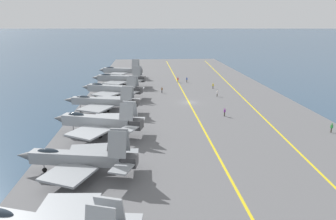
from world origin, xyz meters
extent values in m
plane|color=#334C66|center=(0.00, 0.00, 0.00)|extent=(2000.00, 2000.00, 0.00)
cube|color=slate|center=(0.00, 0.00, 0.20)|extent=(184.03, 53.44, 0.40)
cube|color=yellow|center=(0.00, -14.70, 0.40)|extent=(165.31, 11.11, 0.01)
cube|color=yellow|center=(0.00, 0.00, 0.40)|extent=(165.63, 0.36, 0.01)
cube|color=#9EA3A8|center=(-46.29, 18.18, 2.48)|extent=(5.72, 5.77, 0.28)
cube|color=#9EA3A8|center=(-50.55, 13.54, 5.22)|extent=(1.52, 2.53, 2.64)
cube|color=gray|center=(-35.21, 19.80, 2.64)|extent=(3.69, 12.11, 1.59)
cone|color=#5B5E60|center=(-33.97, 26.67, 2.64)|extent=(1.89, 2.50, 1.51)
cube|color=#38383A|center=(-36.47, 12.77, 2.64)|extent=(2.14, 2.24, 1.35)
ellipsoid|color=#232D38|center=(-34.56, 23.40, 3.39)|extent=(1.38, 3.03, 0.87)
cube|color=gray|center=(-38.51, 19.99, 2.12)|extent=(6.68, 6.78, 0.28)
cube|color=gray|center=(-32.04, 18.82, 2.12)|extent=(5.32, 5.51, 0.28)
cube|color=gray|center=(-37.06, 14.20, 5.13)|extent=(1.40, 2.42, 3.34)
cube|color=gray|center=(-35.42, 13.90, 5.13)|extent=(1.40, 2.42, 3.34)
cube|color=gray|center=(-38.54, 13.64, 2.64)|extent=(3.41, 3.10, 0.20)
cube|color=gray|center=(-34.23, 12.86, 2.64)|extent=(2.81, 2.28, 0.20)
cylinder|color=#B2B2B7|center=(-34.41, 24.20, 1.12)|extent=(0.16, 0.16, 1.45)
cylinder|color=black|center=(-34.41, 24.20, 0.70)|extent=(0.32, 0.63, 0.60)
cylinder|color=#B2B2B7|center=(-36.51, 18.80, 1.12)|extent=(0.16, 0.16, 1.45)
cylinder|color=black|center=(-36.51, 18.80, 0.70)|extent=(0.32, 0.63, 0.60)
cylinder|color=#B2B2B7|center=(-34.33, 18.41, 1.12)|extent=(0.16, 0.16, 1.45)
cylinder|color=black|center=(-34.33, 18.41, 0.70)|extent=(0.32, 0.63, 0.60)
cube|color=#9EA3A8|center=(-21.08, 19.33, 2.96)|extent=(5.32, 12.35, 1.88)
cone|color=#5B5E60|center=(-19.03, 26.20, 2.96)|extent=(2.38, 2.75, 1.78)
cube|color=#38383A|center=(-23.17, 12.30, 2.96)|extent=(2.64, 2.53, 1.59)
ellipsoid|color=#232D38|center=(-20.00, 22.92, 3.85)|extent=(1.85, 3.17, 1.03)
cube|color=#9EA3A8|center=(-24.81, 20.01, 2.35)|extent=(7.59, 7.47, 0.28)
cube|color=#9EA3A8|center=(-17.58, 17.85, 2.35)|extent=(5.90, 5.59, 0.28)
cube|color=#9EA3A8|center=(-23.74, 13.86, 5.34)|extent=(1.52, 2.49, 2.85)
cube|color=#9EA3A8|center=(-21.85, 13.30, 5.34)|extent=(1.52, 2.49, 2.85)
cube|color=#9EA3A8|center=(-25.27, 13.45, 2.96)|extent=(3.55, 3.34, 0.20)
cube|color=#9EA3A8|center=(-20.79, 12.11, 2.96)|extent=(3.05, 2.64, 0.20)
cylinder|color=#B2B2B7|center=(-19.77, 23.72, 1.21)|extent=(0.16, 0.16, 1.62)
cylinder|color=black|center=(-19.77, 23.72, 0.70)|extent=(0.38, 0.64, 0.60)
cylinder|color=#B2B2B7|center=(-22.69, 18.51, 1.21)|extent=(0.16, 0.16, 1.62)
cylinder|color=black|center=(-22.69, 18.51, 0.70)|extent=(0.38, 0.64, 0.60)
cylinder|color=#B2B2B7|center=(-20.18, 17.75, 1.21)|extent=(0.16, 0.16, 1.62)
cylinder|color=black|center=(-20.18, 17.75, 0.70)|extent=(0.38, 0.64, 0.60)
cube|color=#93999E|center=(-7.57, 20.57, 3.05)|extent=(4.41, 12.68, 1.54)
cone|color=#5B5E60|center=(-5.88, 27.73, 3.05)|extent=(1.97, 2.67, 1.46)
cube|color=#38383A|center=(-9.31, 13.24, 3.05)|extent=(2.19, 2.41, 1.31)
ellipsoid|color=#232D38|center=(-6.69, 24.31, 3.78)|extent=(1.53, 3.19, 0.85)
cube|color=#93999E|center=(-11.15, 20.97, 2.55)|extent=(7.51, 7.45, 0.28)
cube|color=#93999E|center=(-4.19, 19.33, 2.55)|extent=(5.69, 5.55, 0.28)
cube|color=#93999E|center=(-9.78, 14.75, 5.18)|extent=(1.38, 2.53, 2.70)
cube|color=#93999E|center=(-8.21, 14.38, 5.18)|extent=(1.38, 2.53, 2.70)
cube|color=#93999E|center=(-11.30, 14.23, 3.05)|extent=(3.52, 3.31, 0.20)
cube|color=#93999E|center=(-7.08, 13.24, 3.05)|extent=(2.93, 2.55, 0.20)
cylinder|color=#B2B2B7|center=(-6.49, 25.15, 1.34)|extent=(0.16, 0.16, 1.88)
cylinder|color=black|center=(-6.49, 25.15, 0.70)|extent=(0.35, 0.63, 0.60)
cylinder|color=#B2B2B7|center=(-8.92, 19.56, 1.34)|extent=(0.16, 0.16, 1.88)
cylinder|color=black|center=(-8.92, 19.56, 0.70)|extent=(0.35, 0.63, 0.60)
cylinder|color=#B2B2B7|center=(-6.82, 19.07, 1.34)|extent=(0.16, 0.16, 1.88)
cylinder|color=black|center=(-6.82, 19.07, 0.70)|extent=(0.35, 0.63, 0.60)
cube|color=#93999E|center=(6.37, 19.83, 2.83)|extent=(6.03, 12.59, 1.80)
cone|color=#5B5E60|center=(8.89, 26.80, 2.83)|extent=(2.43, 2.85, 1.71)
cube|color=#38383A|center=(3.79, 12.71, 2.83)|extent=(2.65, 2.65, 1.53)
ellipsoid|color=#232D38|center=(7.69, 23.48, 3.68)|extent=(1.99, 3.25, 0.99)
cube|color=#93999E|center=(2.92, 20.63, 2.24)|extent=(7.41, 7.49, 0.28)
cube|color=#93999E|center=(9.53, 18.23, 2.24)|extent=(5.77, 6.02, 0.28)
cube|color=#93999E|center=(3.37, 14.33, 5.08)|extent=(1.62, 2.56, 2.69)
cube|color=#93999E|center=(5.15, 13.69, 5.08)|extent=(1.62, 2.56, 2.69)
cube|color=#93999E|center=(1.81, 13.98, 2.83)|extent=(3.63, 3.49, 0.20)
cube|color=#93999E|center=(6.13, 12.41, 2.83)|extent=(3.17, 2.86, 0.20)
cylinder|color=#B2B2B7|center=(7.98, 24.29, 1.16)|extent=(0.16, 0.16, 1.53)
cylinder|color=black|center=(7.98, 24.29, 0.70)|extent=(0.41, 0.64, 0.60)
cylinder|color=#B2B2B7|center=(4.75, 19.05, 1.16)|extent=(0.16, 0.16, 1.53)
cylinder|color=black|center=(4.75, 19.05, 0.70)|extent=(0.41, 0.64, 0.60)
cylinder|color=#B2B2B7|center=(7.12, 18.19, 1.16)|extent=(0.16, 0.16, 1.53)
cylinder|color=black|center=(7.12, 18.19, 0.70)|extent=(0.41, 0.64, 0.60)
cube|color=gray|center=(20.51, 19.18, 3.00)|extent=(4.71, 12.74, 1.81)
cone|color=#5B5E60|center=(22.23, 26.34, 3.00)|extent=(2.23, 2.73, 1.72)
cube|color=#38383A|center=(18.75, 11.85, 3.00)|extent=(2.50, 2.48, 1.54)
ellipsoid|color=#232D38|center=(21.41, 22.93, 3.86)|extent=(1.69, 3.23, 0.99)
cube|color=gray|center=(16.75, 19.64, 2.41)|extent=(7.61, 7.50, 0.28)
cube|color=gray|center=(24.08, 17.88, 2.41)|extent=(5.78, 5.53, 0.28)
cube|color=gray|center=(18.15, 13.41, 5.39)|extent=(1.45, 2.54, 2.93)
cube|color=gray|center=(20.00, 12.96, 5.39)|extent=(1.45, 2.54, 2.93)
cube|color=gray|center=(16.63, 12.89, 3.00)|extent=(3.52, 3.31, 0.20)
cube|color=gray|center=(21.11, 11.82, 3.00)|extent=(2.94, 2.56, 0.20)
cylinder|color=#B2B2B7|center=(21.61, 23.76, 1.25)|extent=(0.16, 0.16, 1.70)
cylinder|color=black|center=(21.61, 23.76, 0.70)|extent=(0.35, 0.63, 0.60)
cylinder|color=#B2B2B7|center=(18.98, 18.23, 1.25)|extent=(0.16, 0.16, 1.70)
cylinder|color=black|center=(18.98, 18.23, 0.70)|extent=(0.35, 0.63, 0.60)
cylinder|color=#B2B2B7|center=(21.44, 17.64, 1.25)|extent=(0.16, 0.16, 1.70)
cylinder|color=black|center=(21.44, 17.64, 0.70)|extent=(0.35, 0.63, 0.60)
cube|color=#93999E|center=(36.52, 19.86, 2.99)|extent=(4.31, 12.10, 1.71)
cone|color=#5B5E60|center=(38.06, 26.68, 2.99)|extent=(2.08, 2.58, 1.62)
cube|color=#38383A|center=(34.95, 12.89, 2.99)|extent=(2.34, 2.33, 1.45)
ellipsoid|color=#232D38|center=(37.33, 23.43, 3.80)|extent=(1.56, 3.06, 0.94)
cube|color=#93999E|center=(33.31, 20.17, 2.43)|extent=(6.53, 6.75, 0.28)
cube|color=#93999E|center=(39.55, 18.76, 2.43)|extent=(4.81, 5.30, 0.28)
cube|color=#93999E|center=(34.36, 14.35, 5.48)|extent=(1.47, 2.44, 3.24)
cube|color=#93999E|center=(36.11, 13.96, 5.48)|extent=(1.47, 2.44, 3.24)
cube|color=#93999E|center=(32.86, 13.86, 2.99)|extent=(3.46, 3.18, 0.20)
cube|color=#93999E|center=(37.26, 12.87, 2.99)|extent=(2.90, 2.40, 0.20)
cylinder|color=#B2B2B7|center=(37.51, 24.22, 1.27)|extent=(0.16, 0.16, 1.73)
cylinder|color=black|center=(37.51, 24.22, 0.70)|extent=(0.35, 0.63, 0.60)
cylinder|color=#B2B2B7|center=(35.09, 18.94, 1.27)|extent=(0.16, 0.16, 1.73)
cylinder|color=black|center=(35.09, 18.94, 0.70)|extent=(0.35, 0.63, 0.60)
cylinder|color=#B2B2B7|center=(37.42, 18.41, 1.27)|extent=(0.16, 0.16, 1.73)
cylinder|color=black|center=(37.42, 18.41, 0.70)|extent=(0.35, 0.63, 0.60)
cylinder|color=#383328|center=(25.72, -2.91, 0.85)|extent=(0.24, 0.24, 0.91)
cube|color=#284CB2|center=(25.72, -2.91, 1.59)|extent=(0.45, 0.46, 0.56)
sphere|color=#9E7051|center=(25.72, -2.91, 2.00)|extent=(0.22, 0.22, 0.22)
sphere|color=#284CB2|center=(25.72, -2.91, 2.06)|extent=(0.24, 0.24, 0.24)
cylinder|color=#232328|center=(10.96, 6.15, 0.80)|extent=(0.24, 0.24, 0.80)
cube|color=brown|center=(10.96, 6.15, 1.50)|extent=(0.42, 0.46, 0.59)
sphere|color=beige|center=(10.96, 6.15, 1.92)|extent=(0.22, 0.22, 0.22)
sphere|color=brown|center=(10.96, 6.15, 1.98)|extent=(0.24, 0.24, 0.24)
cylinder|color=#4C473D|center=(25.90, 0.06, 0.84)|extent=(0.24, 0.24, 0.87)
cube|color=red|center=(25.90, 0.06, 1.57)|extent=(0.30, 0.41, 0.60)
sphere|color=#9E7051|center=(25.90, 0.06, 2.00)|extent=(0.22, 0.22, 0.22)
sphere|color=red|center=(25.90, 0.06, 2.06)|extent=(0.24, 0.24, 0.24)
cylinder|color=#4C473D|center=(-22.90, -22.70, 0.82)|extent=(0.24, 0.24, 0.84)
cube|color=green|center=(-22.90, -22.70, 1.55)|extent=(0.37, 0.44, 0.62)
sphere|color=#9E7051|center=(-22.90, -22.70, 1.99)|extent=(0.22, 0.22, 0.22)
sphere|color=green|center=(-22.90, -22.70, 2.05)|extent=(0.24, 0.24, 0.24)
cylinder|color=#4C473D|center=(5.64, -8.43, 0.81)|extent=(0.24, 0.24, 0.81)
cube|color=white|center=(5.64, -8.43, 1.50)|extent=(0.41, 0.46, 0.57)
sphere|color=tan|center=(5.64, -8.43, 1.91)|extent=(0.22, 0.22, 0.22)
sphere|color=white|center=(5.64, -8.43, 1.97)|extent=(0.24, 0.24, 0.24)
cylinder|color=#383328|center=(-11.84, -5.94, 0.85)|extent=(0.24, 0.24, 0.91)
cube|color=purple|center=(-11.84, -5.94, 1.59)|extent=(0.28, 0.39, 0.56)
sphere|color=beige|center=(-11.84, -5.94, 2.00)|extent=(0.22, 0.22, 0.22)
sphere|color=purple|center=(-11.84, -5.94, 2.06)|extent=(0.24, 0.24, 0.24)
cylinder|color=#383328|center=(15.53, -9.47, 0.81)|extent=(0.24, 0.24, 0.81)
cube|color=yellow|center=(15.53, -9.47, 1.50)|extent=(0.46, 0.44, 0.58)
sphere|color=beige|center=(15.53, -9.47, 1.92)|extent=(0.22, 0.22, 0.22)
sphere|color=yellow|center=(15.53, -9.47, 1.98)|extent=(0.24, 0.24, 0.24)
camera|label=1|loc=(-71.42, 10.41, 19.53)|focal=32.00mm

